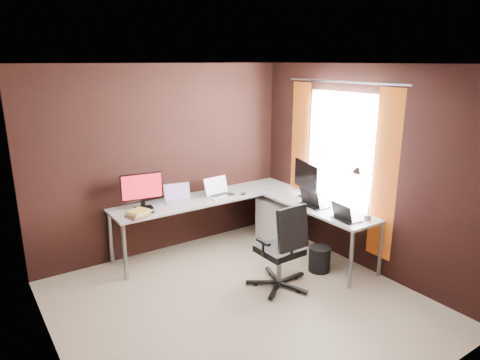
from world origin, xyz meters
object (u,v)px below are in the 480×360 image
Objects in this scene: monitor_right at (306,178)px; laptop_silver at (219,192)px; laptop_white at (178,198)px; book_stack at (138,214)px; office_chair at (281,263)px; wastebasket at (319,259)px; laptop_black_small at (345,216)px; laptop_black_big at (313,202)px; monitor_left at (142,189)px; desk_lamp at (362,187)px; drawer_pedestal at (277,220)px.

laptop_silver is at bearing 66.29° from monitor_right.
book_stack is (-0.65, -0.24, -0.01)m from laptop_white.
monitor_right reaches higher than office_chair.
wastebasket is (0.65, 0.04, -0.14)m from office_chair.
laptop_black_big is at bearing 1.50° from laptop_black_small.
laptop_silver is 1.63m from wastebasket.
laptop_white is at bearing 6.78° from monitor_left.
office_chair is at bearing 117.77° from laptop_black_big.
office_chair is (-0.95, -0.67, -0.71)m from monitor_right.
monitor_right is 1.80× the size of laptop_black_small.
laptop_black_small is 1.06× the size of wastebasket.
monitor_left is 1.95m from office_chair.
desk_lamp is at bearing -51.67° from wastebasket.
laptop_white is 1.06× the size of laptop_black_big.
laptop_silver is (-0.91, 0.75, -0.23)m from monitor_right.
wastebasket is at bearing 169.88° from monitor_right.
office_chair reaches higher than laptop_black_small.
laptop_white is at bearing 42.63° from laptop_black_small.
office_chair is (-0.92, 0.30, -0.83)m from desk_lamp.
monitor_left is 2.17m from laptop_black_big.
laptop_black_big is 0.58× the size of desk_lamp.
book_stack is (-1.96, 1.46, -0.01)m from laptop_black_small.
wastebasket is (-0.27, 0.34, -0.97)m from desk_lamp.
monitor_right is 0.97m from desk_lamp.
desk_lamp is at bearing -68.18° from laptop_silver.
office_chair is at bearing 79.33° from laptop_black_small.
laptop_white reaches higher than drawer_pedestal.
monitor_left reaches higher than wastebasket.
wastebasket is (-0.11, 0.26, -0.62)m from laptop_black_small.
laptop_black_big is at bearing -27.96° from laptop_white.
book_stack is (-1.99, 0.89, -0.01)m from laptop_black_big.
drawer_pedestal is 1.51m from laptop_white.
laptop_white is at bearing 109.30° from office_chair.
desk_lamp is at bearing -165.40° from laptop_black_big.
monitor_left is 1.68× the size of wastebasket.
laptop_black_big is at bearing -92.25° from drawer_pedestal.
laptop_black_big reaches higher than laptop_black_small.
monitor_left is 2.15m from monitor_right.
book_stack is at bearing 132.92° from office_chair.
laptop_black_big is 0.71m from wastebasket.
laptop_black_big is 1.00m from office_chair.
monitor_right is 1.10m from wastebasket.
laptop_black_small is at bearing -36.72° from book_stack.
monitor_right reaches higher than monitor_left.
desk_lamp reaches higher than office_chair.
laptop_white is 1.65m from office_chair.
monitor_right reaches higher than book_stack.
laptop_white is 2.34m from desk_lamp.
wastebasket is at bearing -71.38° from laptop_silver.
wastebasket is (0.61, -1.37, -0.63)m from laptop_silver.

